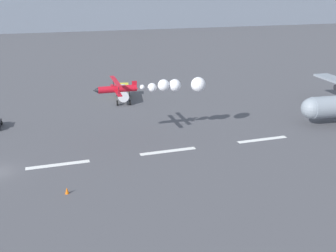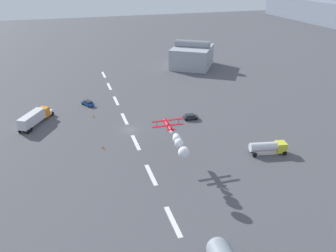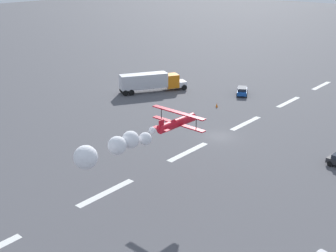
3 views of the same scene
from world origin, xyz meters
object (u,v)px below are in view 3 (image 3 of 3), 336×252
(traffic_cone_near, at_px, (217,105))
(traffic_cone_far, at_px, (142,136))
(stunt_biplane_red, at_px, (127,142))
(followme_car_yellow, at_px, (242,91))
(semi_truck_orange, at_px, (151,81))

(traffic_cone_near, xyz_separation_m, traffic_cone_far, (19.16, 0.11, 0.00))
(stunt_biplane_red, distance_m, followme_car_yellow, 47.10)
(followme_car_yellow, bearing_deg, traffic_cone_near, 4.11)
(stunt_biplane_red, distance_m, semi_truck_orange, 45.44)
(stunt_biplane_red, relative_size, followme_car_yellow, 3.43)
(traffic_cone_near, bearing_deg, semi_truck_orange, -88.79)
(stunt_biplane_red, relative_size, traffic_cone_far, 21.95)
(semi_truck_orange, relative_size, followme_car_yellow, 2.67)
(traffic_cone_near, bearing_deg, traffic_cone_far, 0.32)
(stunt_biplane_red, xyz_separation_m, followme_car_yellow, (-44.36, -14.08, -7.21))
(stunt_biplane_red, distance_m, traffic_cone_near, 38.15)
(followme_car_yellow, xyz_separation_m, traffic_cone_far, (28.63, 0.79, -0.44))
(semi_truck_orange, height_order, traffic_cone_far, semi_truck_orange)
(stunt_biplane_red, relative_size, semi_truck_orange, 1.28)
(followme_car_yellow, height_order, traffic_cone_near, followme_car_yellow)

